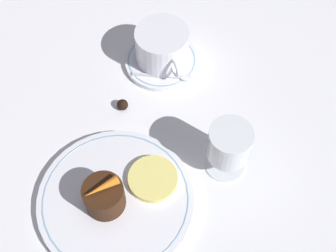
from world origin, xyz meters
TOP-DOWN VIEW (x-y plane):
  - ground_plane at (0.00, 0.00)m, footprint 3.00×3.00m
  - dinner_plate at (0.03, -0.05)m, footprint 0.24×0.24m
  - saucer at (-0.19, 0.12)m, footprint 0.13×0.13m
  - coffee_cup at (-0.19, 0.12)m, footprint 0.12×0.09m
  - spoon at (-0.15, 0.12)m, footprint 0.06×0.10m
  - wine_glass at (0.04, 0.13)m, footprint 0.07×0.07m
  - dessert_cake at (0.03, -0.07)m, footprint 0.06×0.06m
  - carrot_garnish at (0.03, -0.07)m, footprint 0.02×0.05m
  - pineapple_slice at (0.03, 0.01)m, footprint 0.08×0.08m
  - chocolate_truffle at (-0.13, 0.02)m, footprint 0.02×0.02m

SIDE VIEW (x-z plane):
  - ground_plane at x=0.00m, z-range 0.00..0.00m
  - saucer at x=-0.19m, z-range 0.00..0.01m
  - dinner_plate at x=0.03m, z-range 0.00..0.02m
  - chocolate_truffle at x=-0.13m, z-range 0.00..0.02m
  - spoon at x=-0.15m, z-range 0.01..0.01m
  - pineapple_slice at x=0.03m, z-range 0.01..0.02m
  - dessert_cake at x=0.03m, z-range 0.01..0.06m
  - coffee_cup at x=-0.19m, z-range 0.01..0.08m
  - wine_glass at x=0.04m, z-range 0.01..0.11m
  - carrot_garnish at x=0.03m, z-range 0.06..0.08m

